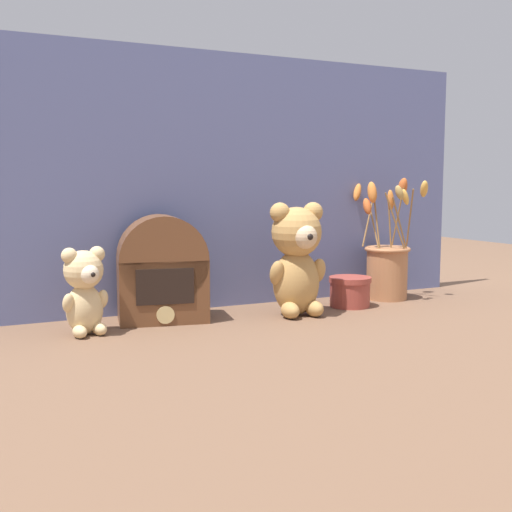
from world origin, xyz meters
name	(u,v)px	position (x,y,z in m)	size (l,w,h in m)	color
ground_plane	(260,317)	(0.00, 0.00, 0.00)	(4.00, 4.00, 0.00)	brown
backdrop_wall	(231,182)	(0.00, 0.17, 0.32)	(1.39, 0.02, 0.65)	slate
teddy_bear_large	(297,257)	(0.09, -0.02, 0.14)	(0.15, 0.14, 0.27)	tan
teddy_bear_medium	(85,289)	(-0.41, 0.00, 0.10)	(0.10, 0.09, 0.19)	#DBBC84
flower_vase	(387,264)	(0.42, 0.07, 0.10)	(0.18, 0.19, 0.34)	#AD7047
vintage_radio	(162,272)	(-0.22, 0.06, 0.12)	(0.22, 0.16, 0.25)	brown
decorative_tin_tall	(350,291)	(0.27, 0.02, 0.04)	(0.11, 0.11, 0.08)	#993D33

